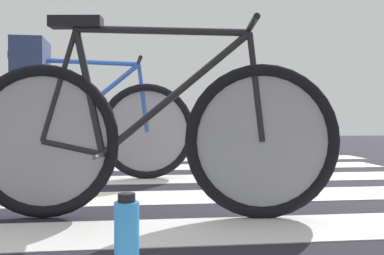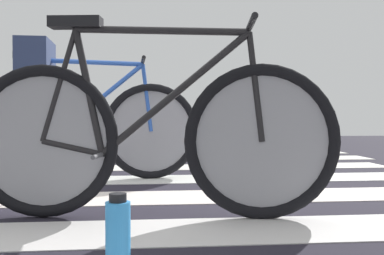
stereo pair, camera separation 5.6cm
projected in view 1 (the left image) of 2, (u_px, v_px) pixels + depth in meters
name	position (u px, v px, depth m)	size (l,w,h in m)	color
ground	(106.00, 189.00, 3.02)	(18.00, 14.00, 0.02)	black
crosswalk_markings	(112.00, 188.00, 2.97)	(5.47, 5.77, 0.00)	silver
bicycle_1_of_2	(151.00, 136.00, 2.11)	(1.73, 0.52, 0.93)	black
bicycle_2_of_2	(77.00, 128.00, 3.33)	(1.74, 0.52, 0.93)	black
cyclist_2_of_2	(32.00, 90.00, 3.27)	(0.32, 0.42, 1.02)	#A87A5B
water_bottle	(127.00, 242.00, 1.27)	(0.07, 0.07, 0.26)	#328FDE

